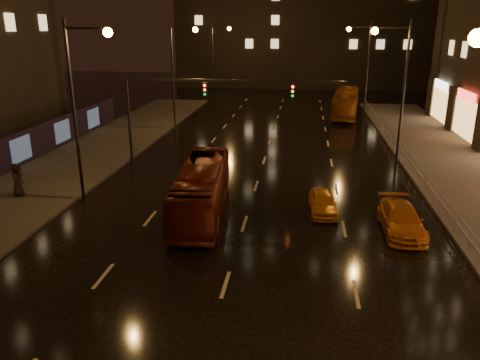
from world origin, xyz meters
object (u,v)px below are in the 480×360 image
object	(u,v)px
pedestrian_c	(17,180)
bus_curb	(346,103)
bus_red	(202,189)
taxi_far	(401,219)
taxi_near	(323,203)

from	to	relation	value
pedestrian_c	bus_curb	bearing A→B (deg)	-46.83
bus_red	bus_curb	world-z (taller)	bus_curb
pedestrian_c	bus_red	bearing A→B (deg)	-105.18
bus_red	pedestrian_c	size ratio (longest dim) A/B	4.93
bus_red	taxi_far	bearing A→B (deg)	-11.87
bus_curb	taxi_far	xyz separation A→B (m)	(0.24, -31.30, -0.82)
bus_red	pedestrian_c	xyz separation A→B (m)	(-11.10, 0.77, -0.22)
bus_red	bus_curb	size ratio (longest dim) A/B	0.91
taxi_near	pedestrian_c	world-z (taller)	pedestrian_c
taxi_far	pedestrian_c	bearing A→B (deg)	173.80
bus_curb	taxi_far	distance (m)	31.31
taxi_near	pedestrian_c	xyz separation A→B (m)	(-17.55, -0.03, 0.53)
bus_curb	pedestrian_c	world-z (taller)	bus_curb
bus_curb	taxi_far	world-z (taller)	bus_curb
bus_red	bus_curb	distance (m)	31.68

